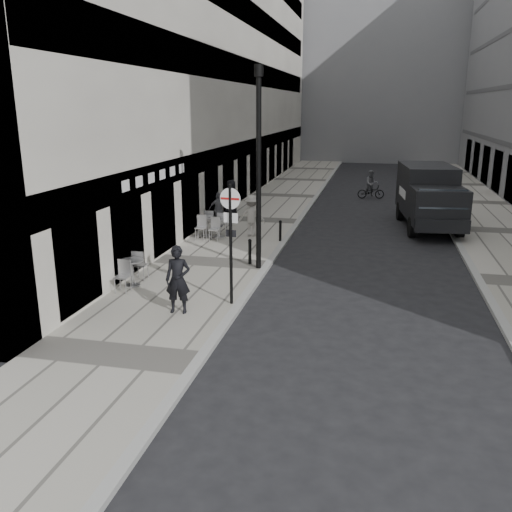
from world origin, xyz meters
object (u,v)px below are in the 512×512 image
at_px(sign_post, 231,229).
at_px(panel_van, 429,194).
at_px(lamppost, 259,160).
at_px(cyclist, 371,188).
at_px(walking_man, 178,280).

distance_m(sign_post, panel_van, 13.56).
xyz_separation_m(lamppost, cyclist, (3.49, 16.33, -3.13)).
height_order(walking_man, lamppost, lamppost).
height_order(walking_man, sign_post, sign_post).
height_order(panel_van, cyclist, panel_van).
bearing_deg(lamppost, walking_man, -104.92).
bearing_deg(cyclist, lamppost, -109.98).
height_order(sign_post, panel_van, sign_post).
relative_size(panel_van, cyclist, 3.58).
height_order(walking_man, panel_van, panel_van).
bearing_deg(cyclist, panel_van, -79.00).
height_order(lamppost, panel_van, lamppost).
relative_size(sign_post, cyclist, 1.95).
distance_m(panel_van, cyclist, 8.35).
xyz_separation_m(sign_post, lamppost, (0.00, 3.57, 1.53)).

